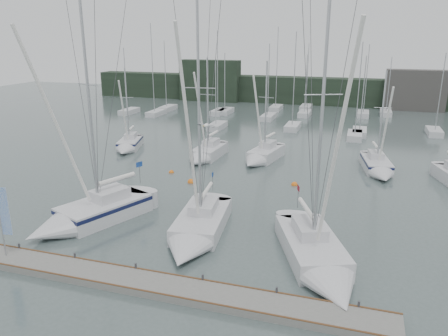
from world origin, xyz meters
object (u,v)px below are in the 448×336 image
object	(u,v)px
sailboat_near_right	(321,263)
buoy_a	(191,182)
buoy_c	(171,172)
sailboat_near_center	(195,234)
sailboat_mid_a	(128,146)
dock_banner	(3,215)
sailboat_near_left	(83,217)
sailboat_mid_d	(379,168)
buoy_b	(294,185)
sailboat_mid_c	(261,157)
sailboat_mid_b	(205,155)

from	to	relation	value
sailboat_near_right	buoy_a	distance (m)	17.86
buoy_c	buoy_a	bearing A→B (deg)	-36.56
sailboat_near_center	sailboat_mid_a	world-z (taller)	sailboat_near_center
sailboat_near_right	dock_banner	distance (m)	18.41
sailboat_near_left	sailboat_mid_d	world-z (taller)	sailboat_near_left
sailboat_mid_d	sailboat_near_left	bearing A→B (deg)	-146.09
sailboat_mid_d	dock_banner	distance (m)	32.66
dock_banner	buoy_c	bearing A→B (deg)	72.49
sailboat_mid_d	buoy_c	bearing A→B (deg)	-172.70
sailboat_near_left	dock_banner	xyz separation A→B (m)	(-1.18, -5.69, 2.32)
sailboat_near_left	buoy_c	size ratio (longest dim) A/B	32.90
sailboat_mid_d	dock_banner	xyz separation A→B (m)	(-21.26, -24.67, 2.46)
sailboat_near_center	buoy_b	size ratio (longest dim) A/B	28.33
sailboat_near_right	sailboat_mid_c	distance (m)	22.38
sailboat_mid_c	sailboat_mid_d	bearing A→B (deg)	8.61
sailboat_mid_c	dock_banner	world-z (taller)	sailboat_mid_c
sailboat_mid_a	sailboat_near_left	bearing A→B (deg)	-85.13
buoy_b	dock_banner	size ratio (longest dim) A/B	0.13
sailboat_near_center	buoy_b	world-z (taller)	sailboat_near_center
buoy_c	sailboat_mid_c	bearing A→B (deg)	39.60
sailboat_near_left	sailboat_mid_d	distance (m)	27.64
sailboat_mid_b	buoy_b	bearing A→B (deg)	-23.33
sailboat_near_left	dock_banner	bearing A→B (deg)	-79.22
sailboat_mid_c	buoy_c	bearing A→B (deg)	-129.77
sailboat_mid_d	dock_banner	bearing A→B (deg)	-140.22
buoy_a	sailboat_mid_a	bearing A→B (deg)	142.84
sailboat_mid_a	sailboat_mid_b	xyz separation A→B (m)	(9.90, -1.19, 0.02)
sailboat_mid_c	dock_banner	size ratio (longest dim) A/B	2.53
buoy_a	buoy_b	xyz separation A→B (m)	(9.11, 2.12, 0.00)
sailboat_near_left	sailboat_near_right	size ratio (longest dim) A/B	0.99
sailboat_near_right	sailboat_mid_a	bearing A→B (deg)	116.81
buoy_b	sailboat_near_center	bearing A→B (deg)	-109.02
sailboat_near_right	buoy_b	size ratio (longest dim) A/B	28.50
sailboat_near_center	sailboat_mid_b	xyz separation A→B (m)	(-5.97, 18.24, 0.01)
sailboat_near_center	sailboat_mid_b	size ratio (longest dim) A/B	1.45
sailboat_mid_a	dock_banner	bearing A→B (deg)	-92.06
sailboat_near_center	sailboat_mid_d	xyz separation A→B (m)	(11.71, 18.87, -0.00)
buoy_c	sailboat_near_center	bearing A→B (deg)	-60.00
dock_banner	buoy_b	bearing A→B (deg)	41.83
sailboat_near_right	sailboat_mid_c	bearing A→B (deg)	89.43
sailboat_mid_a	buoy_a	xyz separation A→B (m)	(11.25, -8.53, -0.53)
sailboat_mid_c	sailboat_mid_d	distance (m)	11.76
buoy_b	sailboat_mid_a	bearing A→B (deg)	162.54
sailboat_mid_c	sailboat_near_center	bearing A→B (deg)	-79.27
sailboat_mid_b	buoy_b	size ratio (longest dim) A/B	19.53
sailboat_near_left	dock_banner	size ratio (longest dim) A/B	3.75
sailboat_mid_d	buoy_c	size ratio (longest dim) A/B	20.93
sailboat_near_right	buoy_c	bearing A→B (deg)	115.01
sailboat_near_left	buoy_b	distance (m)	18.40
sailboat_near_left	sailboat_near_right	xyz separation A→B (m)	(16.57, -1.42, -0.09)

